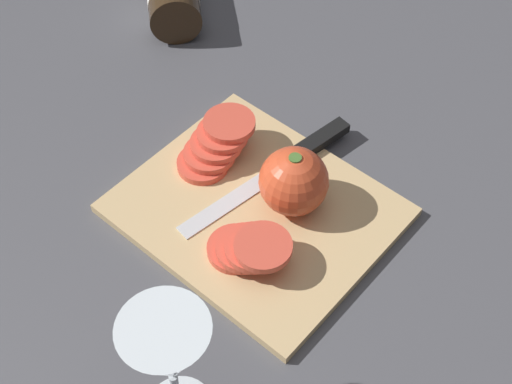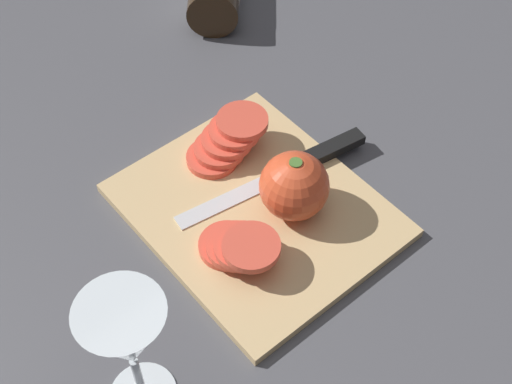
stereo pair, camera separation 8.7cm
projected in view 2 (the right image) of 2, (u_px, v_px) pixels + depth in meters
The scene contains 7 objects.
ground_plane at pixel (280, 254), 0.86m from camera, with size 3.00×3.00×0.00m, color #4C4C51.
cutting_board at pixel (256, 210), 0.90m from camera, with size 0.32×0.27×0.01m.
wine_glass at pixel (127, 341), 0.66m from camera, with size 0.09×0.09×0.18m.
whole_tomato at pixel (294, 186), 0.86m from camera, with size 0.09×0.09×0.09m.
knife at pixel (312, 159), 0.94m from camera, with size 0.06×0.28×0.01m.
tomato_slice_stack_near at pixel (227, 140), 0.93m from camera, with size 0.07×0.12×0.05m.
tomato_slice_stack_far at pixel (239, 246), 0.83m from camera, with size 0.10×0.08×0.04m.
Camera 2 is at (-0.35, 0.33, 0.72)m, focal length 50.00 mm.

